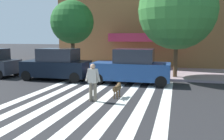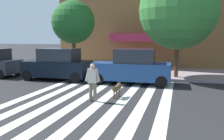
{
  "view_description": "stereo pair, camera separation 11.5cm",
  "coord_description": "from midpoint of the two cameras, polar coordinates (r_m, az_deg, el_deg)",
  "views": [
    {
      "loc": [
        4.12,
        -3.11,
        2.75
      ],
      "look_at": [
        1.22,
        7.57,
        1.24
      ],
      "focal_mm": 38.38,
      "sensor_mm": 36.0,
      "label": 1
    },
    {
      "loc": [
        4.23,
        -3.08,
        2.75
      ],
      "look_at": [
        1.22,
        7.57,
        1.24
      ],
      "focal_mm": 38.38,
      "sensor_mm": 36.0,
      "label": 2
    }
  ],
  "objects": [
    {
      "name": "pedestrian_dog_walker",
      "position": [
        10.33,
        -4.32,
        -2.44
      ],
      "size": [
        0.71,
        0.26,
        1.64
      ],
      "color": "#6B6051",
      "rests_on": "ground_plane"
    },
    {
      "name": "street_tree_nearest",
      "position": [
        18.18,
        -9.02,
        11.15
      ],
      "size": [
        3.17,
        3.17,
        5.31
      ],
      "color": "#4C3823",
      "rests_on": "sidewalk_far"
    },
    {
      "name": "dog_on_leash",
      "position": [
        11.02,
        1.55,
        -4.33
      ],
      "size": [
        0.28,
        0.98,
        0.65
      ],
      "color": "brown",
      "rests_on": "ground_plane"
    },
    {
      "name": "parked_car_behind_first",
      "position": [
        16.01,
        -12.59,
        1.22
      ],
      "size": [
        4.3,
        2.05,
        2.05
      ],
      "color": "black",
      "rests_on": "ground_plane"
    },
    {
      "name": "sidewalk_far",
      "position": [
        18.99,
        2.91,
        -0.35
      ],
      "size": [
        80.0,
        6.0,
        0.15
      ],
      "primitive_type": "cube",
      "color": "gray",
      "rests_on": "ground_plane"
    },
    {
      "name": "crosswalk_stripes",
      "position": [
        10.26,
        -5.37,
        -7.8
      ],
      "size": [
        6.75,
        11.64,
        0.01
      ],
      "color": "silver",
      "rests_on": "ground_plane"
    },
    {
      "name": "parked_car_third_in_line",
      "position": [
        14.35,
        5.09,
        0.6
      ],
      "size": [
        4.63,
        1.97,
        2.08
      ],
      "color": "navy",
      "rests_on": "ground_plane"
    },
    {
      "name": "ground_plane",
      "position": [
        10.48,
        -8.37,
        -7.54
      ],
      "size": [
        160.0,
        160.0,
        0.0
      ],
      "primitive_type": "plane",
      "color": "#232326"
    },
    {
      "name": "street_tree_middle",
      "position": [
        16.39,
        15.67,
        13.5
      ],
      "size": [
        5.03,
        5.03,
        6.84
      ],
      "color": "#4C3823",
      "rests_on": "sidewalk_far"
    }
  ]
}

